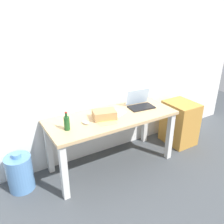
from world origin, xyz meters
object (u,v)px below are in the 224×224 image
beer_bottle (67,123)px  filing_cabinet (180,123)px  desk (112,123)px  laptop_right (140,103)px  water_cooler_jug (20,173)px  computer_mouse (85,122)px  cardboard_box (104,114)px

beer_bottle → filing_cabinet: beer_bottle is taller
desk → laptop_right: size_ratio=4.61×
filing_cabinet → desk: bearing=178.7°
desk → water_cooler_jug: 1.24m
computer_mouse → filing_cabinet: 1.64m
laptop_right → computer_mouse: bearing=-174.0°
cardboard_box → filing_cabinet: (1.33, -0.01, -0.45)m
beer_bottle → water_cooler_jug: beer_bottle is taller
computer_mouse → filing_cabinet: size_ratio=0.15×
computer_mouse → filing_cabinet: (1.59, 0.01, -0.42)m
laptop_right → cardboard_box: size_ratio=1.29×
beer_bottle → filing_cabinet: 1.88m
desk → beer_bottle: bearing=-174.1°
beer_bottle → computer_mouse: (0.23, 0.03, -0.07)m
desk → filing_cabinet: 1.24m
water_cooler_jug → filing_cabinet: 2.38m
computer_mouse → filing_cabinet: bearing=-12.6°
desk → filing_cabinet: bearing=-1.3°
laptop_right → computer_mouse: (-0.86, -0.09, -0.04)m
desk → beer_bottle: size_ratio=7.68×
laptop_right → computer_mouse: 0.86m
water_cooler_jug → filing_cabinet: bearing=-4.1°
cardboard_box → water_cooler_jug: bearing=171.3°
laptop_right → filing_cabinet: (0.73, -0.08, -0.45)m
laptop_right → beer_bottle: size_ratio=1.67×
laptop_right → water_cooler_jug: bearing=177.0°
filing_cabinet → beer_bottle: bearing=-178.9°
water_cooler_jug → cardboard_box: bearing=-8.7°
laptop_right → computer_mouse: size_ratio=3.57×
desk → water_cooler_jug: (-1.16, 0.14, -0.41)m
computer_mouse → filing_cabinet: computer_mouse is taller
laptop_right → cardboard_box: laptop_right is taller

